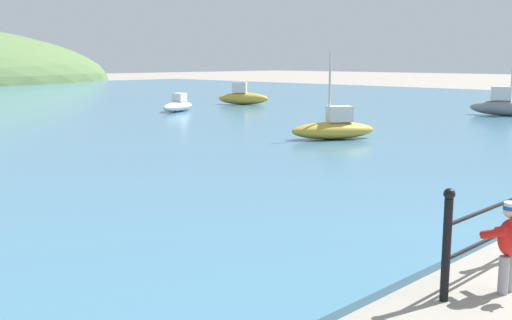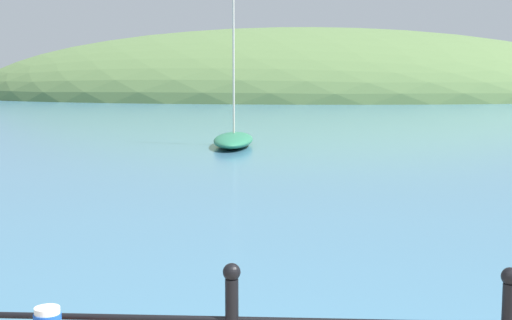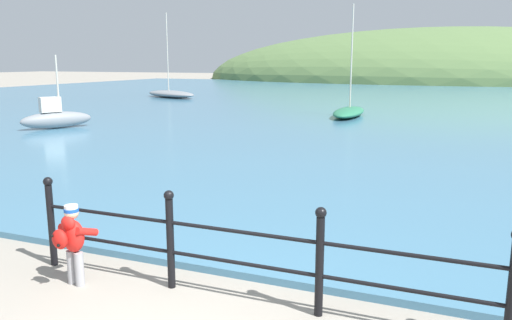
# 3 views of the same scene
# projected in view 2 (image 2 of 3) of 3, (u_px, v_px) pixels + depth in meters

# --- Properties ---
(water) EXTENTS (80.00, 60.00, 0.10)m
(water) POSITION_uv_depth(u_px,v_px,m) (301.00, 124.00, 35.06)
(water) COLOR teal
(water) RESTS_ON ground
(far_hillside) EXTENTS (68.70, 37.78, 14.48)m
(far_hillside) POSITION_uv_depth(u_px,v_px,m) (299.00, 98.00, 74.55)
(far_hillside) COLOR #567542
(far_hillside) RESTS_ON ground
(boat_nearest_quay) EXTENTS (1.40, 4.36, 5.17)m
(boat_nearest_quay) POSITION_uv_depth(u_px,v_px,m) (233.00, 139.00, 23.51)
(boat_nearest_quay) COLOR #287551
(boat_nearest_quay) RESTS_ON water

